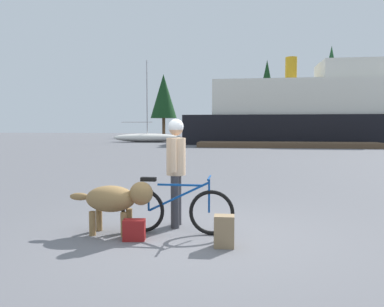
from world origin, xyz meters
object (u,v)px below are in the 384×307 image
(backpack, at_px, (224,231))
(dog, at_px, (117,199))
(bicycle, at_px, (176,210))
(sailboat_moored, at_px, (147,137))
(ferry_boat, at_px, (325,114))
(handbag_pannier, at_px, (134,230))
(person_cyclist, at_px, (176,161))

(backpack, bearing_deg, dog, 166.68)
(bicycle, xyz_separation_m, sailboat_moored, (-8.92, 31.97, 0.12))
(ferry_boat, bearing_deg, bicycle, -105.82)
(handbag_pannier, height_order, ferry_boat, ferry_boat)
(bicycle, relative_size, handbag_pannier, 5.63)
(bicycle, bearing_deg, dog, -171.23)
(ferry_boat, bearing_deg, backpack, -104.23)
(person_cyclist, distance_m, dog, 1.15)
(handbag_pannier, xyz_separation_m, ferry_boat, (9.39, 31.63, 2.72))
(handbag_pannier, bearing_deg, backpack, -5.20)
(bicycle, bearing_deg, sailboat_moored, 105.59)
(person_cyclist, relative_size, sailboat_moored, 0.21)
(backpack, bearing_deg, handbag_pannier, 174.80)
(person_cyclist, distance_m, backpack, 1.55)
(handbag_pannier, relative_size, ferry_boat, 0.01)
(ferry_boat, bearing_deg, person_cyclist, -106.14)
(dog, distance_m, backpack, 1.77)
(dog, bearing_deg, bicycle, 8.77)
(bicycle, height_order, backpack, bicycle)
(handbag_pannier, distance_m, ferry_boat, 33.10)
(sailboat_moored, bearing_deg, dog, -75.99)
(backpack, distance_m, handbag_pannier, 1.34)
(dog, bearing_deg, person_cyclist, 33.45)
(bicycle, bearing_deg, handbag_pannier, -142.36)
(person_cyclist, bearing_deg, handbag_pannier, -119.74)
(bicycle, height_order, person_cyclist, person_cyclist)
(backpack, height_order, ferry_boat, ferry_boat)
(backpack, relative_size, ferry_boat, 0.02)
(dog, height_order, handbag_pannier, dog)
(dog, bearing_deg, backpack, -13.32)
(person_cyclist, relative_size, backpack, 4.02)
(sailboat_moored, bearing_deg, ferry_boat, -2.45)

